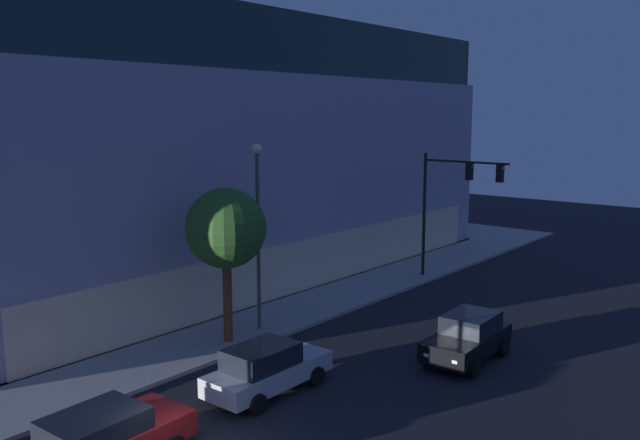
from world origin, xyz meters
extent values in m
cube|color=#4C4C51|center=(15.70, 22.26, 0.07)|extent=(36.22, 26.43, 0.15)
cube|color=beige|center=(15.70, 9.44, 1.47)|extent=(32.24, 0.60, 2.63)
cube|color=#A199B7|center=(15.70, 22.26, 5.69)|extent=(35.82, 26.03, 11.07)
cube|color=#193335|center=(15.70, 22.26, 12.74)|extent=(35.10, 25.51, 3.03)
cylinder|color=black|center=(21.98, 6.12, 3.63)|extent=(0.18, 0.18, 6.96)
cylinder|color=black|center=(21.91, 3.63, 6.72)|extent=(0.26, 4.98, 0.12)
cube|color=black|center=(21.91, 3.38, 6.22)|extent=(0.33, 0.33, 0.90)
sphere|color=green|center=(21.90, 3.20, 6.50)|extent=(0.18, 0.18, 0.18)
cube|color=black|center=(21.86, 1.64, 6.22)|extent=(0.33, 0.33, 0.90)
sphere|color=yellow|center=(21.85, 1.46, 6.50)|extent=(0.18, 0.18, 0.18)
cylinder|color=#494949|center=(9.26, 6.62, 3.92)|extent=(0.16, 0.16, 7.53)
sphere|color=#F9EFC6|center=(9.26, 6.62, 7.83)|extent=(0.44, 0.44, 0.44)
cylinder|color=brown|center=(7.31, 6.45, 1.83)|extent=(0.37, 0.37, 3.36)
sphere|color=#2F5B23|center=(7.31, 6.45, 4.80)|extent=(3.21, 3.21, 3.21)
cube|color=black|center=(-1.51, 1.92, 1.33)|extent=(2.56, 1.88, 0.58)
cube|color=#F9F4CC|center=(1.04, 2.62, 0.67)|extent=(0.13, 0.20, 0.12)
cube|color=#F9F4CC|center=(1.09, 1.43, 0.67)|extent=(0.13, 0.20, 0.12)
cylinder|color=black|center=(0.21, 2.98, 0.31)|extent=(0.63, 0.26, 0.62)
cube|color=#B7BABF|center=(5.01, 1.96, 0.67)|extent=(4.65, 1.79, 0.67)
cube|color=black|center=(4.66, 1.96, 1.35)|extent=(2.39, 1.61, 0.71)
cube|color=#F9F4CC|center=(7.28, 2.50, 0.67)|extent=(0.12, 0.20, 0.12)
cube|color=#F9F4CC|center=(7.28, 1.43, 0.67)|extent=(0.12, 0.20, 0.12)
cylinder|color=black|center=(6.44, 2.85, 0.33)|extent=(0.67, 0.24, 0.67)
cylinder|color=black|center=(6.45, 1.08, 0.33)|extent=(0.67, 0.24, 0.67)
cylinder|color=black|center=(3.56, 2.84, 0.33)|extent=(0.67, 0.24, 0.67)
cylinder|color=black|center=(3.57, 1.06, 0.33)|extent=(0.67, 0.24, 0.67)
cube|color=black|center=(11.85, -1.82, 0.72)|extent=(4.35, 2.00, 0.74)
cube|color=black|center=(12.17, -1.81, 1.42)|extent=(2.25, 1.74, 0.67)
cube|color=#F9F4CC|center=(9.78, -2.45, 0.72)|extent=(0.13, 0.20, 0.12)
cube|color=#F9F4CC|center=(9.74, -1.34, 0.72)|extent=(0.13, 0.20, 0.12)
cylinder|color=black|center=(10.55, -2.79, 0.35)|extent=(0.72, 0.26, 0.71)
cylinder|color=black|center=(10.49, -0.95, 0.35)|extent=(0.72, 0.26, 0.71)
cylinder|color=black|center=(13.21, -2.70, 0.35)|extent=(0.72, 0.26, 0.71)
cylinder|color=black|center=(13.15, -0.85, 0.35)|extent=(0.72, 0.26, 0.71)
camera|label=1|loc=(-10.13, -12.77, 9.29)|focal=37.10mm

